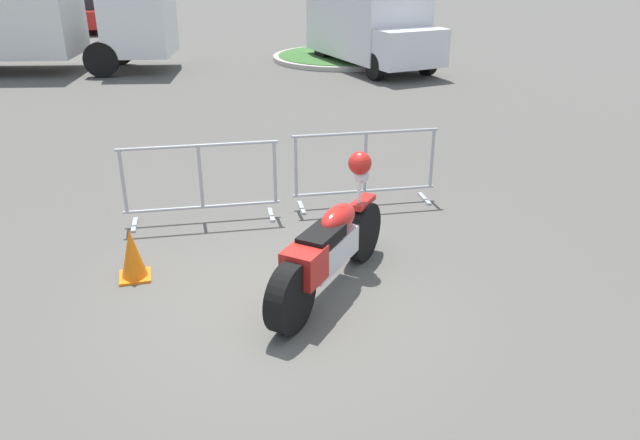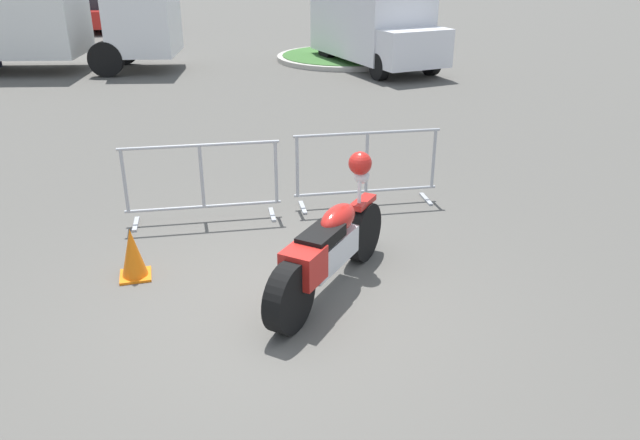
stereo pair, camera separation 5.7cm
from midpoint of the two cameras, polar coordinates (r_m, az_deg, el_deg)
ground_plane at (r=6.51m, az=-3.29°, el=-7.72°), size 120.00×120.00×0.00m
motorcycle at (r=6.51m, az=1.13°, el=-2.49°), size 1.74×1.89×1.34m
crowd_barrier_near at (r=8.33m, az=-10.53°, el=3.44°), size 2.05×0.58×1.07m
crowd_barrier_far at (r=8.75m, az=4.46°, el=4.79°), size 2.05×0.58×1.07m
box_truck at (r=20.35m, az=-25.61°, el=16.74°), size 8.00×3.78×2.98m
delivery_van at (r=19.34m, az=4.99°, el=17.42°), size 2.85×5.28×2.31m
parked_car_maroon at (r=29.90m, az=-25.69°, el=16.53°), size 2.21×4.28×1.39m
parked_car_red at (r=29.57m, az=-19.42°, el=17.45°), size 2.26×4.36×1.42m
planter_island at (r=20.51m, az=2.85°, el=15.27°), size 4.34×4.34×1.10m
traffic_cone at (r=7.16m, az=-16.54°, el=-2.98°), size 0.34×0.34×0.59m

